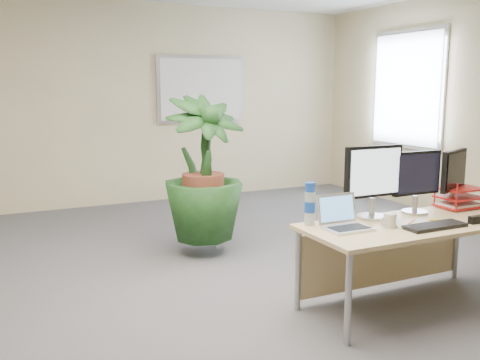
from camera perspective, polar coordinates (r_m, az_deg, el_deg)
name	(u,v)px	position (r m, az deg, el deg)	size (l,w,h in m)	color
floor	(253,312)	(3.92, 1.39, -13.92)	(8.00, 8.00, 0.00)	#4C4C51
back_wall	(116,105)	(7.38, -13.07, 7.83)	(7.00, 0.04, 2.70)	beige
whiteboard	(201,89)	(7.70, -4.21, 9.62)	(1.30, 0.04, 0.95)	#B2B1B6
window	(407,90)	(7.50, 17.35, 9.20)	(0.04, 1.30, 1.55)	#B2B1B6
desk	(403,237)	(4.10, 17.04, -5.84)	(1.65, 0.71, 0.63)	#D2B47C
floor_plant	(203,177)	(5.05, -3.95, 0.37)	(0.84, 0.84, 1.50)	#133312
monitor_left	(373,177)	(3.99, 14.03, 0.30)	(0.48, 0.22, 0.54)	#A2A2A6
monitor_right	(417,178)	(4.25, 18.33, 0.21)	(0.43, 0.20, 0.48)	#A2A2A6
monitor_dark	(454,175)	(4.55, 21.84, 0.52)	(0.40, 0.19, 0.47)	#A2A2A6
laptop	(343,220)	(3.73, 10.93, -4.17)	(0.31, 0.27, 0.22)	silver
keyboard	(435,226)	(3.91, 20.08, -4.63)	(0.46, 0.15, 0.03)	black
coffee_mug	(389,221)	(3.81, 15.65, -4.19)	(0.13, 0.09, 0.10)	silver
spiral_notebook	(411,223)	(3.96, 17.79, -4.43)	(0.30, 0.23, 0.01)	white
orange_pen	(411,222)	(3.96, 17.82, -4.27)	(0.01, 0.01, 0.14)	#EB5B1A
yellow_highlighter	(433,220)	(4.09, 19.93, -4.07)	(0.02, 0.02, 0.12)	yellow
water_bottle	(310,205)	(3.75, 7.46, -2.63)	(0.08, 0.08, 0.30)	#AEC1CC
letter_tray	(459,199)	(4.61, 22.33, -1.87)	(0.34, 0.26, 0.16)	#AA1714
stapler	(479,219)	(4.16, 24.10, -3.85)	(0.16, 0.04, 0.05)	black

